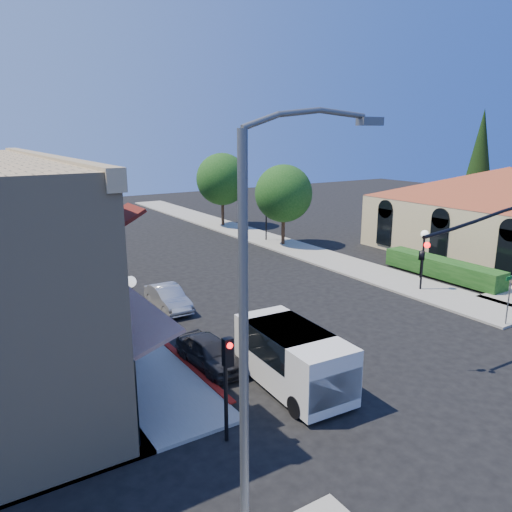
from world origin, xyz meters
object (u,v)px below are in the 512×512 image
street_tree_a (284,194)px  signal_mast_arm (510,249)px  conifer_far (479,161)px  parked_car_c (104,252)px  cobra_streetlight (258,317)px  lamppost_right_far (266,209)px  secondary_signal (227,370)px  street_name_sign (509,292)px  lamppost_left_near (132,297)px  white_van (294,356)px  street_tree_b (222,179)px  parked_car_a (210,352)px  lamppost_right_near (424,245)px  lamppost_left_far (55,235)px  parked_car_d (79,235)px  parked_car_b (168,298)px

street_tree_a → signal_mast_arm: 20.71m
conifer_far → parked_car_c: size_ratio=2.60×
cobra_streetlight → lamppost_right_far: (17.65, 26.00, -2.53)m
secondary_signal → cobra_streetlight: (-1.15, -3.41, 2.95)m
secondary_signal → street_name_sign: secondary_signal is taller
conifer_far → lamppost_right_far: (-19.50, 6.00, -3.62)m
lamppost_left_near → white_van: 6.65m
secondary_signal → cobra_streetlight: size_ratio=0.36×
street_tree_b → parked_car_c: bearing=-152.8°
street_name_sign → lamppost_left_near: 17.05m
white_van → parked_car_c: white_van is taller
signal_mast_arm → parked_car_a: 13.33m
lamppost_left_near → parked_car_a: bearing=-41.0°
conifer_far → cobra_streetlight: 42.20m
lamppost_right_far → parked_car_a: bearing=-129.2°
cobra_streetlight → lamppost_right_near: size_ratio=2.61×
signal_mast_arm → lamppost_right_near: (2.64, 6.50, -1.35)m
lamppost_right_near → cobra_streetlight: bearing=-150.5°
street_tree_a → lamppost_left_far: bearing=180.0°
lamppost_right_near → lamppost_right_far: size_ratio=1.00×
lamppost_right_far → parked_car_d: (-13.30, 8.00, -2.08)m
street_name_sign → parked_car_d: size_ratio=0.53×
street_tree_b → lamppost_left_far: (-17.30, -10.00, -1.81)m
street_tree_a → street_tree_b: bearing=90.0°
street_name_sign → lamppost_right_near: size_ratio=0.70×
lamppost_right_far → parked_car_d: 15.66m
conifer_far → parked_car_c: bearing=168.0°
lamppost_right_near → parked_car_d: bearing=119.0°
lamppost_right_far → parked_car_c: lamppost_right_far is taller
street_name_sign → lamppost_left_near: size_ratio=0.70×
street_tree_a → signal_mast_arm: size_ratio=0.81×
street_tree_b → parked_car_b: street_tree_b is taller
white_van → parked_car_a: bearing=119.8°
parked_car_a → signal_mast_arm: bearing=-22.5°
white_van → street_tree_a: bearing=55.2°
conifer_far → street_tree_a: conifer_far is taller
white_van → parked_car_d: white_van is taller
parked_car_a → lamppost_right_far: bearing=48.7°
street_tree_b → secondary_signal: 34.97m
parked_car_b → lamppost_right_far: bearing=40.6°
secondary_signal → parked_car_c: size_ratio=0.78×
lamppost_right_far → street_tree_b: bearing=87.9°
parked_car_b → parked_car_d: 19.00m
lamppost_right_near → lamppost_right_far: same height
lamppost_right_far → parked_car_b: size_ratio=0.95×
signal_mast_arm → parked_car_c: (-10.66, 23.50, -3.47)m
cobra_streetlight → lamppost_left_far: (0.65, 24.00, -2.53)m
signal_mast_arm → lamppost_left_far: (-14.36, 20.50, -1.35)m
street_tree_b → lamppost_left_near: (-17.30, -24.00, -1.81)m
cobra_streetlight → parked_car_a: bearing=69.8°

